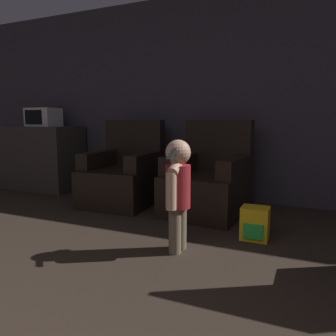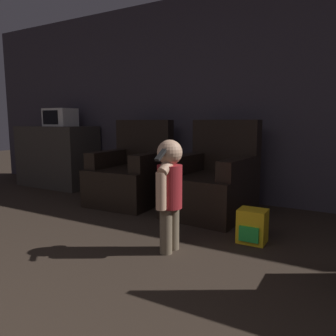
{
  "view_description": "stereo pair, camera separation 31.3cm",
  "coord_description": "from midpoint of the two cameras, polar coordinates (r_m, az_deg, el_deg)",
  "views": [
    {
      "loc": [
        1.26,
        0.37,
        1.02
      ],
      "look_at": [
        0.01,
        3.21,
        0.57
      ],
      "focal_mm": 35.0,
      "sensor_mm": 36.0,
      "label": 1
    },
    {
      "loc": [
        1.54,
        0.51,
        1.02
      ],
      "look_at": [
        0.01,
        3.21,
        0.57
      ],
      "focal_mm": 35.0,
      "sensor_mm": 36.0,
      "label": 2
    }
  ],
  "objects": [
    {
      "name": "kitchen_counter",
      "position": [
        5.38,
        -22.82,
        1.69
      ],
      "size": [
        1.22,
        0.64,
        0.93
      ],
      "color": "#38332D",
      "rests_on": "ground_plane"
    },
    {
      "name": "armchair_right",
      "position": [
        3.63,
        4.61,
        -2.5
      ],
      "size": [
        0.86,
        0.96,
        1.03
      ],
      "rotation": [
        0.0,
        0.0,
        -0.08
      ],
      "color": "black",
      "rests_on": "ground_plane"
    },
    {
      "name": "toy_backpack",
      "position": [
        2.91,
        11.93,
        -9.48
      ],
      "size": [
        0.23,
        0.21,
        0.29
      ],
      "color": "yellow",
      "rests_on": "ground_plane"
    },
    {
      "name": "microwave",
      "position": [
        5.28,
        -22.5,
        8.16
      ],
      "size": [
        0.45,
        0.33,
        0.27
      ],
      "color": "silver",
      "rests_on": "kitchen_counter"
    },
    {
      "name": "armchair_left",
      "position": [
        4.11,
        -9.85,
        -1.34
      ],
      "size": [
        0.82,
        0.93,
        1.03
      ],
      "rotation": [
        0.0,
        0.0,
        0.04
      ],
      "color": "black",
      "rests_on": "ground_plane"
    },
    {
      "name": "person_toddler",
      "position": [
        2.51,
        -1.9,
        -3.29
      ],
      "size": [
        0.19,
        0.34,
        0.88
      ],
      "rotation": [
        0.0,
        0.0,
        -1.62
      ],
      "color": "brown",
      "rests_on": "ground_plane"
    },
    {
      "name": "wall_back",
      "position": [
        4.3,
        4.8,
        11.95
      ],
      "size": [
        8.4,
        0.05,
        2.6
      ],
      "color": "#3D3842",
      "rests_on": "ground_plane"
    }
  ]
}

